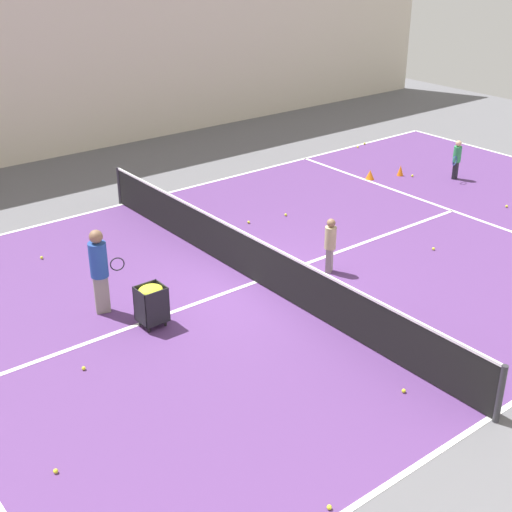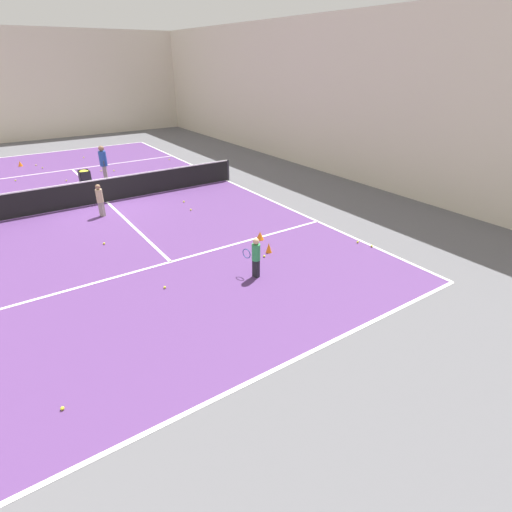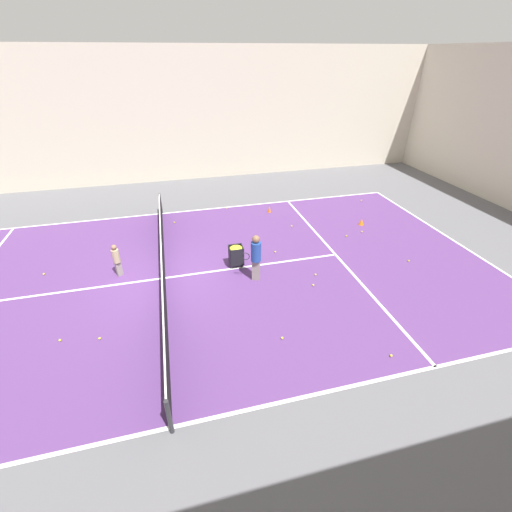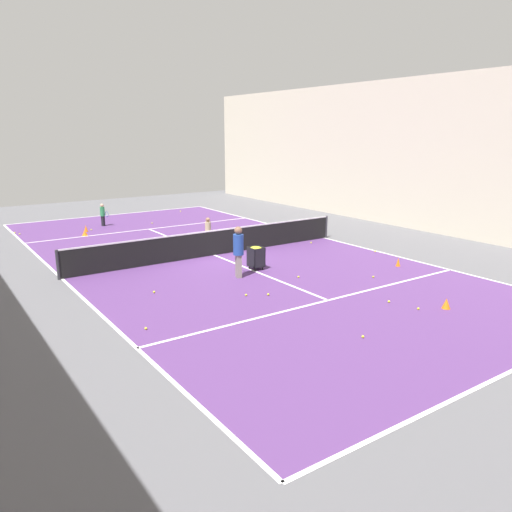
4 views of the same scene
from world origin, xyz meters
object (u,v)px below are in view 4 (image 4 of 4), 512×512
object	(u,v)px
coach_at_net	(238,248)
ball_cart	(256,254)
tennis_net	(214,242)
training_cone_1	(398,262)
child_midcourt	(208,230)
player_near_baseline	(103,213)
training_cone_0	(86,228)

from	to	relation	value
coach_at_net	ball_cart	bearing A→B (deg)	-46.05
tennis_net	training_cone_1	world-z (taller)	tennis_net
coach_at_net	child_midcourt	xyz separation A→B (m)	(-1.46, -4.68, -0.28)
tennis_net	coach_at_net	world-z (taller)	coach_at_net
player_near_baseline	coach_at_net	world-z (taller)	coach_at_net
coach_at_net	training_cone_1	xyz separation A→B (m)	(-5.55, 2.11, -0.84)
player_near_baseline	training_cone_1	distance (m)	15.35
coach_at_net	training_cone_1	world-z (taller)	coach_at_net
tennis_net	ball_cart	distance (m)	2.64
player_near_baseline	coach_at_net	distance (m)	11.92
player_near_baseline	training_cone_0	world-z (taller)	player_near_baseline
tennis_net	training_cone_0	xyz separation A→B (m)	(2.79, -7.73, -0.36)
coach_at_net	child_midcourt	world-z (taller)	coach_at_net
training_cone_1	player_near_baseline	bearing A→B (deg)	-65.83
tennis_net	training_cone_0	bearing A→B (deg)	-70.13
tennis_net	ball_cart	size ratio (longest dim) A/B	14.38
player_near_baseline	child_midcourt	bearing A→B (deg)	1.11
tennis_net	coach_at_net	bearing A→B (deg)	74.60
child_midcourt	training_cone_0	bearing A→B (deg)	177.83
ball_cart	training_cone_0	bearing A→B (deg)	-73.95
tennis_net	player_near_baseline	size ratio (longest dim) A/B	10.26
tennis_net	ball_cart	world-z (taller)	tennis_net
training_cone_1	ball_cart	bearing A→B (deg)	-30.00
tennis_net	child_midcourt	distance (m)	1.68
player_near_baseline	child_midcourt	size ratio (longest dim) A/B	0.94
ball_cart	tennis_net	bearing A→B (deg)	-85.92
child_midcourt	training_cone_0	size ratio (longest dim) A/B	3.86
player_near_baseline	ball_cart	xyz separation A→B (m)	(-1.78, 11.40, -0.09)
player_near_baseline	ball_cart	size ratio (longest dim) A/B	1.40
coach_at_net	training_cone_0	size ratio (longest dim) A/B	5.40
tennis_net	training_cone_0	size ratio (longest dim) A/B	37.13
training_cone_0	child_midcourt	bearing A→B (deg)	118.78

